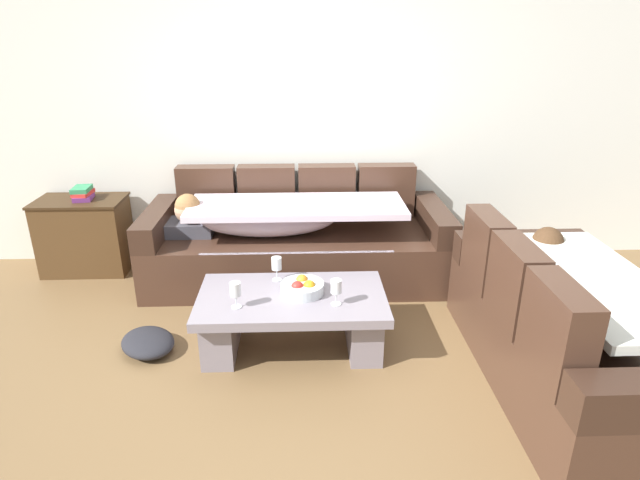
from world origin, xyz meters
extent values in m
plane|color=brown|center=(0.00, 0.00, 0.00)|extent=(14.00, 14.00, 0.00)
cube|color=white|center=(0.00, 2.15, 1.35)|extent=(9.00, 0.10, 2.70)
cube|color=#442C20|center=(-0.04, 1.60, 0.21)|extent=(2.44, 0.92, 0.42)
cube|color=#442C20|center=(-0.82, 1.98, 0.65)|extent=(0.49, 0.16, 0.46)
cube|color=#442C20|center=(-0.30, 1.98, 0.65)|extent=(0.49, 0.16, 0.46)
cube|color=#442C20|center=(0.22, 1.98, 0.65)|extent=(0.49, 0.16, 0.46)
cube|color=#442C20|center=(0.74, 1.98, 0.65)|extent=(0.49, 0.16, 0.46)
cube|color=#372319|center=(-1.17, 1.60, 0.52)|extent=(0.18, 0.92, 0.20)
cube|color=#372319|center=(1.09, 1.60, 0.52)|extent=(0.18, 0.92, 0.20)
cube|color=#4C4C56|center=(-0.90, 1.59, 0.47)|extent=(0.36, 0.28, 0.11)
sphere|color=tan|center=(-0.90, 1.55, 0.64)|extent=(0.21, 0.21, 0.21)
sphere|color=#9E7042|center=(-0.90, 1.55, 0.67)|extent=(0.20, 0.20, 0.20)
ellipsoid|color=silver|center=(-0.28, 1.55, 0.56)|extent=(1.10, 0.44, 0.28)
cube|color=silver|center=(-0.04, 1.53, 0.66)|extent=(1.70, 0.60, 0.05)
cube|color=silver|center=(-0.04, 1.16, 0.23)|extent=(1.44, 0.04, 0.38)
cube|color=#442C20|center=(1.55, 0.14, 0.21)|extent=(0.92, 1.85, 0.42)
cube|color=#442C20|center=(1.17, -0.36, 0.65)|extent=(0.16, 0.47, 0.46)
cube|color=#442C20|center=(1.17, 0.14, 0.65)|extent=(0.16, 0.47, 0.46)
cube|color=#442C20|center=(1.17, 0.63, 0.65)|extent=(0.16, 0.47, 0.46)
cube|color=#372319|center=(1.55, 0.97, 0.52)|extent=(0.92, 0.18, 0.20)
cube|color=#B23838|center=(1.56, 0.70, 0.47)|extent=(0.28, 0.36, 0.11)
sphere|color=beige|center=(1.60, 0.70, 0.64)|extent=(0.21, 0.21, 0.21)
sphere|color=#4C331E|center=(1.60, 0.70, 0.67)|extent=(0.20, 0.20, 0.20)
ellipsoid|color=silver|center=(1.60, 0.08, 0.56)|extent=(0.44, 0.93, 0.28)
cube|color=silver|center=(1.62, 0.14, 0.66)|extent=(0.60, 1.37, 0.05)
cube|color=gray|center=(-0.07, 0.56, 0.35)|extent=(1.20, 0.68, 0.06)
cube|color=gray|center=(-0.53, 0.56, 0.16)|extent=(0.20, 0.54, 0.32)
cube|color=gray|center=(0.39, 0.56, 0.16)|extent=(0.20, 0.54, 0.32)
cylinder|color=silver|center=(-0.01, 0.59, 0.42)|extent=(0.28, 0.28, 0.07)
sphere|color=#B62C26|center=(-0.04, 0.56, 0.44)|extent=(0.08, 0.08, 0.08)
sphere|color=orange|center=(-0.01, 0.65, 0.44)|extent=(0.08, 0.08, 0.08)
sphere|color=orange|center=(0.04, 0.56, 0.44)|extent=(0.08, 0.08, 0.08)
cylinder|color=silver|center=(-0.41, 0.42, 0.38)|extent=(0.06, 0.06, 0.01)
cylinder|color=silver|center=(-0.41, 0.42, 0.42)|extent=(0.01, 0.01, 0.07)
cylinder|color=silver|center=(-0.41, 0.42, 0.50)|extent=(0.07, 0.07, 0.08)
cylinder|color=silver|center=(0.20, 0.43, 0.38)|extent=(0.06, 0.06, 0.01)
cylinder|color=silver|center=(0.20, 0.43, 0.42)|extent=(0.01, 0.01, 0.07)
cylinder|color=silver|center=(0.20, 0.43, 0.50)|extent=(0.07, 0.07, 0.08)
cylinder|color=silver|center=(-0.17, 0.79, 0.38)|extent=(0.06, 0.06, 0.01)
cylinder|color=silver|center=(-0.17, 0.79, 0.42)|extent=(0.01, 0.01, 0.07)
cylinder|color=silver|center=(-0.17, 0.79, 0.50)|extent=(0.07, 0.07, 0.08)
cube|color=#51371D|center=(-1.86, 1.85, 0.31)|extent=(0.70, 0.42, 0.62)
cube|color=#382614|center=(-1.86, 1.85, 0.63)|extent=(0.72, 0.44, 0.02)
cube|color=#72337F|center=(-1.82, 1.85, 0.66)|extent=(0.17, 0.21, 0.04)
cube|color=red|center=(-1.82, 1.86, 0.69)|extent=(0.13, 0.21, 0.03)
cube|color=#338C59|center=(-1.83, 1.86, 0.73)|extent=(0.14, 0.20, 0.04)
ellipsoid|color=#232328|center=(-1.02, 0.55, 0.06)|extent=(0.50, 0.51, 0.12)
camera|label=1|loc=(-0.01, -2.42, 1.94)|focal=29.45mm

